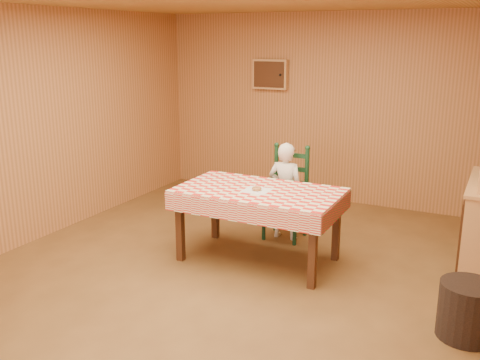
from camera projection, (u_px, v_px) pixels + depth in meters
name	position (u px, v px, depth m)	size (l,w,h in m)	color
ground	(231.00, 280.00, 5.15)	(6.00, 6.00, 0.00)	brown
cabin_walls	(255.00, 84.00, 5.13)	(5.10, 6.05, 2.65)	#B57541
dining_table	(259.00, 197.00, 5.44)	(1.66, 0.96, 0.77)	#442412
ladder_chair	(287.00, 195.00, 6.16)	(0.44, 0.40, 1.08)	#103219
seated_child	(285.00, 191.00, 6.10)	(0.41, 0.27, 1.12)	white
napkin	(257.00, 190.00, 5.37)	(0.26, 0.26, 0.00)	white
donut	(257.00, 189.00, 5.37)	(0.10, 0.10, 0.03)	#B67541
storage_bin	(468.00, 311.00, 4.12)	(0.45, 0.45, 0.45)	black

